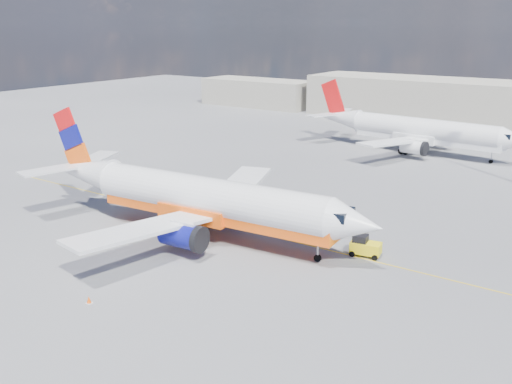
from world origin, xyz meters
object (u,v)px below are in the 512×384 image
Objects in this scene: gse_tug at (365,246)px; main_jet at (200,198)px; traffic_cone at (89,300)px; second_jet at (418,131)px.

main_jet is at bearing -173.48° from gse_tug.
main_jet is at bearing 98.25° from traffic_cone.
traffic_cone is at bearing -132.88° from gse_tug.
traffic_cone is at bearing -86.15° from main_jet.
second_jet reaches higher than gse_tug.
second_jet is 41.80m from gse_tug.
second_jet is at bearing 80.44° from main_jet.
gse_tug is at bearing -71.59° from second_jet.
main_jet is 13.16× the size of gse_tug.
second_jet reaches higher than traffic_cone.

